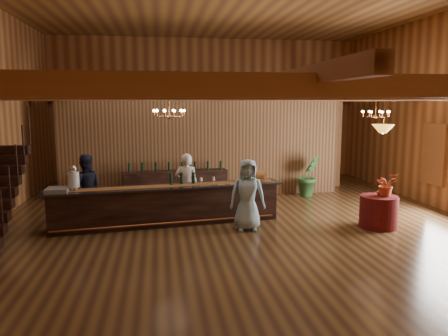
{
  "coord_description": "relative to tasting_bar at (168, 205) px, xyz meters",
  "views": [
    {
      "loc": [
        -1.87,
        -10.43,
        3.0
      ],
      "look_at": [
        -0.27,
        0.34,
        1.37
      ],
      "focal_mm": 35.0,
      "sensor_mm": 36.0,
      "label": 1
    }
  ],
  "objects": [
    {
      "name": "floor",
      "position": [
        1.7,
        -0.21,
        -0.5
      ],
      "size": [
        14.0,
        14.0,
        0.0
      ],
      "primitive_type": "plane",
      "color": "brown",
      "rests_on": "ground"
    },
    {
      "name": "wall_back",
      "position": [
        1.7,
        6.79,
        2.25
      ],
      "size": [
        12.0,
        0.1,
        5.5
      ],
      "primitive_type": "cube",
      "color": "#AE733C",
      "rests_on": "floor"
    },
    {
      "name": "wall_front",
      "position": [
        1.7,
        -7.21,
        2.25
      ],
      "size": [
        12.0,
        0.1,
        5.5
      ],
      "primitive_type": "cube",
      "color": "#AE733C",
      "rests_on": "floor"
    },
    {
      "name": "beam_grid",
      "position": [
        1.7,
        0.3,
        2.75
      ],
      "size": [
        11.9,
        13.9,
        0.39
      ],
      "color": "brown",
      "rests_on": "wall_left"
    },
    {
      "name": "support_posts",
      "position": [
        1.7,
        -0.71,
        1.1
      ],
      "size": [
        9.2,
        10.2,
        3.2
      ],
      "color": "brown",
      "rests_on": "floor"
    },
    {
      "name": "partition_wall",
      "position": [
        1.2,
        3.29,
        1.05
      ],
      "size": [
        9.0,
        0.18,
        3.1
      ],
      "primitive_type": "cube",
      "color": "brown",
      "rests_on": "floor"
    },
    {
      "name": "window_right_back",
      "position": [
        7.65,
        0.79,
        1.05
      ],
      "size": [
        0.12,
        1.05,
        1.75
      ],
      "primitive_type": "cube",
      "color": "white",
      "rests_on": "wall_right"
    },
    {
      "name": "backroom_boxes",
      "position": [
        1.41,
        5.29,
        0.03
      ],
      "size": [
        4.1,
        0.6,
        1.1
      ],
      "color": "#361C15",
      "rests_on": "floor"
    },
    {
      "name": "tasting_bar",
      "position": [
        0.0,
        0.0,
        0.0
      ],
      "size": [
        5.9,
        1.5,
        0.99
      ],
      "rotation": [
        0.0,
        0.0,
        0.13
      ],
      "color": "#361C15",
      "rests_on": "floor"
    },
    {
      "name": "beverage_dispenser",
      "position": [
        -2.16,
        -0.24,
        0.77
      ],
      "size": [
        0.26,
        0.26,
        0.6
      ],
      "color": "silver",
      "rests_on": "tasting_bar"
    },
    {
      "name": "glass_rack_tray",
      "position": [
        -2.5,
        -0.38,
        0.53
      ],
      "size": [
        0.5,
        0.5,
        0.1
      ],
      "primitive_type": "cube",
      "color": "gray",
      "rests_on": "tasting_bar"
    },
    {
      "name": "raffle_drum",
      "position": [
        2.37,
        0.27,
        0.66
      ],
      "size": [
        0.34,
        0.24,
        0.3
      ],
      "color": "#A76B31",
      "rests_on": "tasting_bar"
    },
    {
      "name": "bar_bottle_0",
      "position": [
        0.1,
        0.13,
        0.63
      ],
      "size": [
        0.07,
        0.07,
        0.3
      ],
      "primitive_type": "cylinder",
      "color": "black",
      "rests_on": "tasting_bar"
    },
    {
      "name": "bar_bottle_1",
      "position": [
        0.36,
        0.16,
        0.63
      ],
      "size": [
        0.07,
        0.07,
        0.3
      ],
      "primitive_type": "cylinder",
      "color": "black",
      "rests_on": "tasting_bar"
    },
    {
      "name": "bar_bottle_2",
      "position": [
        0.67,
        0.2,
        0.63
      ],
      "size": [
        0.07,
        0.07,
        0.3
      ],
      "primitive_type": "cylinder",
      "color": "black",
      "rests_on": "tasting_bar"
    },
    {
      "name": "backbar_shelf",
      "position": [
        0.31,
        2.85,
        -0.04
      ],
      "size": [
        3.27,
        0.96,
        0.91
      ],
      "primitive_type": "cube",
      "rotation": [
        0.0,
        0.0,
        0.14
      ],
      "color": "#361C15",
      "rests_on": "floor"
    },
    {
      "name": "round_table",
      "position": [
        5.06,
        -1.01,
        -0.11
      ],
      "size": [
        0.9,
        0.9,
        0.78
      ],
      "primitive_type": "cylinder",
      "color": "#551516",
      "rests_on": "floor"
    },
    {
      "name": "chandelier_left",
      "position": [
        0.1,
        0.6,
        2.26
      ],
      "size": [
        0.8,
        0.8,
        0.6
      ],
      "color": "#A76332",
      "rests_on": "beam_grid"
    },
    {
      "name": "chandelier_right",
      "position": [
        6.0,
        1.19,
        2.2
      ],
      "size": [
        0.8,
        0.8,
        0.66
      ],
      "color": "#A76332",
      "rests_on": "beam_grid"
    },
    {
      "name": "pendant_lamp",
      "position": [
        5.06,
        -1.01,
        1.91
      ],
      "size": [
        0.52,
        0.52,
        0.9
      ],
      "color": "#A76332",
      "rests_on": "beam_grid"
    },
    {
      "name": "bartender",
      "position": [
        0.52,
        0.67,
        0.36
      ],
      "size": [
        0.69,
        0.53,
        1.7
      ],
      "primitive_type": "imported",
      "rotation": [
        0.0,
        0.0,
        2.93
      ],
      "color": "white",
      "rests_on": "floor"
    },
    {
      "name": "staff_second",
      "position": [
        -2.05,
        0.68,
        0.36
      ],
      "size": [
        0.9,
        0.74,
        1.72
      ],
      "primitive_type": "imported",
      "rotation": [
        0.0,
        0.0,
        3.26
      ],
      "color": "#1C1F31",
      "rests_on": "floor"
    },
    {
      "name": "guest",
      "position": [
        1.87,
        -0.74,
        0.36
      ],
      "size": [
        0.89,
        0.63,
        1.71
      ],
      "primitive_type": "imported",
      "rotation": [
        0.0,
        0.0,
        -0.1
      ],
      "color": "#92B7C4",
      "rests_on": "floor"
    },
    {
      "name": "floor_plant",
      "position": [
        4.6,
        2.73,
        0.17
      ],
      "size": [
        0.85,
        0.75,
        1.33
      ],
      "primitive_type": "imported",
      "rotation": [
        0.0,
        0.0,
        0.25
      ],
      "color": "#30652E",
      "rests_on": "floor"
    },
    {
      "name": "table_flowers",
      "position": [
        5.2,
        -1.04,
        0.57
      ],
      "size": [
        0.57,
        0.51,
        0.57
      ],
      "primitive_type": "imported",
      "rotation": [
        0.0,
        0.0,
        0.15
      ],
      "color": "#B53F1F",
      "rests_on": "round_table"
    },
    {
      "name": "table_vase",
      "position": [
        5.12,
        -0.94,
        0.44
      ],
      "size": [
        0.2,
        0.2,
        0.31
      ],
      "primitive_type": "imported",
      "rotation": [
        0.0,
        0.0,
        0.34
      ],
      "color": "#A76332",
      "rests_on": "round_table"
    }
  ]
}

